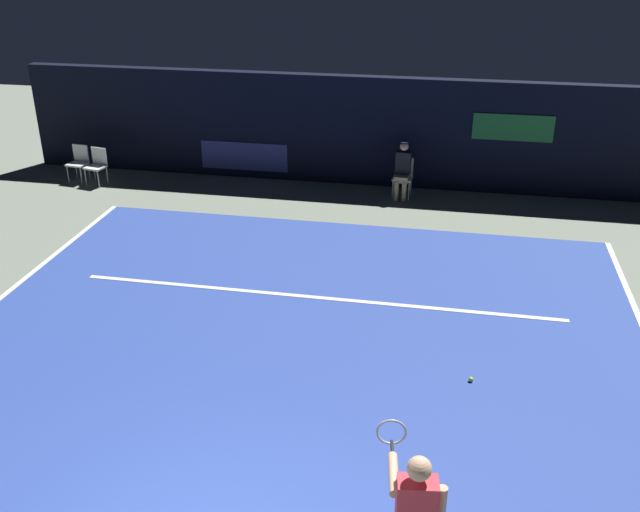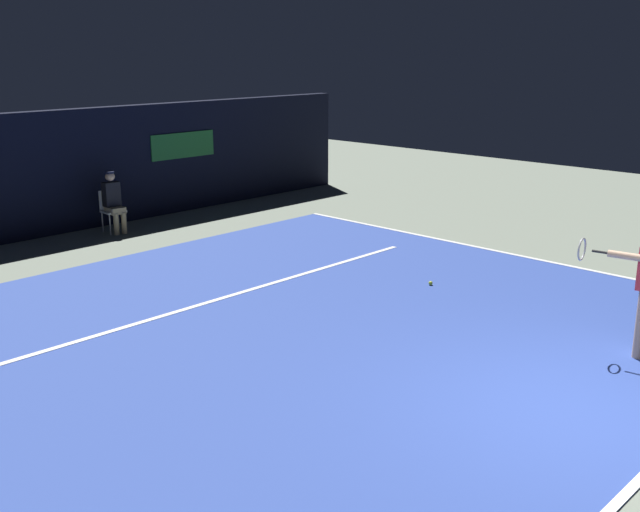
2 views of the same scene
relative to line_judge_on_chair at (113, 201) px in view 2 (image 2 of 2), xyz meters
name	(u,v)px [view 2 (image 2 of 2)]	position (x,y,z in m)	size (l,w,h in m)	color
ground_plane	(314,322)	(-1.01, -6.97, -0.69)	(33.22, 33.22, 0.00)	gray
court_surface	(314,322)	(-1.01, -6.97, -0.68)	(10.68, 10.24, 0.01)	#2D479E
line_sideline_left	(503,252)	(4.28, -6.97, -0.67)	(0.10, 10.24, 0.01)	white
line_service	(234,295)	(-1.01, -5.17, -0.67)	(8.33, 0.10, 0.01)	white
back_wall	(47,174)	(-1.01, 0.85, 0.61)	(17.00, 0.33, 2.60)	black
line_judge_on_chair	(113,201)	(0.00, 0.00, 0.00)	(0.47, 0.55, 1.32)	white
tennis_ball	(431,283)	(1.60, -7.16, -0.64)	(0.07, 0.07, 0.07)	#CCE033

